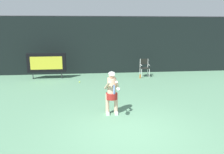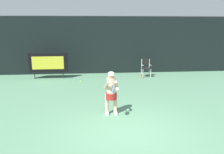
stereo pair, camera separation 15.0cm
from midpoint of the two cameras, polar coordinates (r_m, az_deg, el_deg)
The scene contains 8 objects.
ground at distance 6.50m, azimuth 4.97°, elevation -14.77°, with size 18.00×22.00×0.03m.
backdrop_screen at distance 14.43m, azimuth -1.00°, elevation 8.12°, with size 18.00×0.12×3.66m.
scoreboard at distance 13.42m, azimuth -15.76°, elevation 3.57°, with size 2.20×0.21×1.50m.
umpire_chair at distance 13.63m, azimuth 9.03°, elevation 2.63°, with size 0.52×0.44×1.08m.
water_bottle at distance 13.22m, azimuth 7.90°, elevation 0.16°, with size 0.07×0.07×0.27m.
tennis_player at distance 7.63m, azimuth 0.35°, elevation -3.64°, with size 0.53×0.60×1.51m.
tennis_racket at distance 7.08m, azimuth 0.86°, elevation -3.22°, with size 0.03×0.60×0.31m.
tennis_ball_loose at distance 12.29m, azimuth -7.73°, elevation -1.23°, with size 0.07×0.07×0.07m.
Camera 2 is at (-0.99, -5.85, 2.99)m, focal length 35.59 mm.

